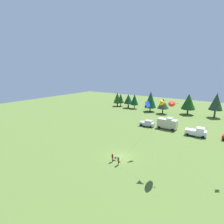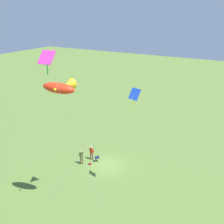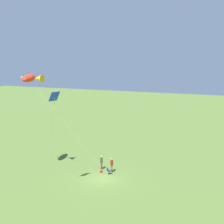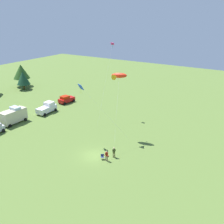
{
  "view_description": "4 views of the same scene",
  "coord_description": "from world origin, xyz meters",
  "px_view_note": "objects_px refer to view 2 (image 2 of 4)",
  "views": [
    {
      "loc": [
        16.38,
        -26.29,
        16.27
      ],
      "look_at": [
        -1.05,
        -1.42,
        9.09
      ],
      "focal_mm": 28.0,
      "sensor_mm": 36.0,
      "label": 1
    },
    {
      "loc": [
        27.39,
        16.87,
        17.63
      ],
      "look_at": [
        -0.33,
        0.36,
        6.52
      ],
      "focal_mm": 50.0,
      "sensor_mm": 36.0,
      "label": 2
    },
    {
      "loc": [
        -13.04,
        30.9,
        14.18
      ],
      "look_at": [
        -0.64,
        -1.46,
        7.6
      ],
      "focal_mm": 50.0,
      "sensor_mm": 36.0,
      "label": 3
    },
    {
      "loc": [
        -29.5,
        -21.94,
        21.54
      ],
      "look_at": [
        2.09,
        -1.97,
        7.25
      ],
      "focal_mm": 42.0,
      "sensor_mm": 36.0,
      "label": 4
    }
  ],
  "objects_px": {
    "person_kite_flyer": "(81,156)",
    "person_spectator": "(91,152)",
    "backpack_on_grass": "(90,164)",
    "kite_large_fish": "(61,87)",
    "folding_chair": "(97,158)",
    "kite_diamond_blue": "(132,97)",
    "kite_diamond_rainbow": "(54,78)"
  },
  "relations": [
    {
      "from": "kite_diamond_blue",
      "to": "kite_large_fish",
      "type": "bearing_deg",
      "value": -35.88
    },
    {
      "from": "person_spectator",
      "to": "person_kite_flyer",
      "type": "bearing_deg",
      "value": 141.56
    },
    {
      "from": "person_spectator",
      "to": "backpack_on_grass",
      "type": "height_order",
      "value": "person_spectator"
    },
    {
      "from": "kite_diamond_rainbow",
      "to": "person_spectator",
      "type": "bearing_deg",
      "value": -149.83
    },
    {
      "from": "person_kite_flyer",
      "to": "person_spectator",
      "type": "relative_size",
      "value": 1.0
    },
    {
      "from": "backpack_on_grass",
      "to": "kite_diamond_rainbow",
      "type": "relative_size",
      "value": 0.02
    },
    {
      "from": "folding_chair",
      "to": "backpack_on_grass",
      "type": "height_order",
      "value": "folding_chair"
    },
    {
      "from": "folding_chair",
      "to": "person_spectator",
      "type": "height_order",
      "value": "person_spectator"
    },
    {
      "from": "person_kite_flyer",
      "to": "person_spectator",
      "type": "xyz_separation_m",
      "value": [
        -1.52,
        0.4,
        0.0
      ]
    },
    {
      "from": "backpack_on_grass",
      "to": "kite_diamond_rainbow",
      "type": "distance_m",
      "value": 23.18
    },
    {
      "from": "folding_chair",
      "to": "person_spectator",
      "type": "xyz_separation_m",
      "value": [
        -0.09,
        -0.84,
        0.53
      ]
    },
    {
      "from": "kite_large_fish",
      "to": "kite_diamond_rainbow",
      "type": "relative_size",
      "value": 0.75
    },
    {
      "from": "person_kite_flyer",
      "to": "backpack_on_grass",
      "type": "height_order",
      "value": "person_kite_flyer"
    },
    {
      "from": "person_kite_flyer",
      "to": "kite_diamond_rainbow",
      "type": "bearing_deg",
      "value": 176.96
    },
    {
      "from": "kite_diamond_rainbow",
      "to": "kite_diamond_blue",
      "type": "height_order",
      "value": "kite_diamond_rainbow"
    },
    {
      "from": "backpack_on_grass",
      "to": "kite_large_fish",
      "type": "xyz_separation_m",
      "value": [
        7.5,
        2.64,
        11.2
      ]
    },
    {
      "from": "backpack_on_grass",
      "to": "kite_diamond_blue",
      "type": "distance_m",
      "value": 11.79
    },
    {
      "from": "person_kite_flyer",
      "to": "backpack_on_grass",
      "type": "bearing_deg",
      "value": -106.42
    },
    {
      "from": "kite_large_fish",
      "to": "kite_diamond_blue",
      "type": "xyz_separation_m",
      "value": [
        -5.26,
        3.81,
        -1.58
      ]
    },
    {
      "from": "kite_diamond_rainbow",
      "to": "person_kite_flyer",
      "type": "bearing_deg",
      "value": -146.39
    },
    {
      "from": "backpack_on_grass",
      "to": "kite_large_fish",
      "type": "bearing_deg",
      "value": 19.4
    },
    {
      "from": "kite_large_fish",
      "to": "person_spectator",
      "type": "bearing_deg",
      "value": -159.6
    },
    {
      "from": "kite_large_fish",
      "to": "kite_diamond_blue",
      "type": "relative_size",
      "value": 1.13
    },
    {
      "from": "kite_diamond_rainbow",
      "to": "backpack_on_grass",
      "type": "bearing_deg",
      "value": -149.58
    },
    {
      "from": "backpack_on_grass",
      "to": "kite_diamond_rainbow",
      "type": "bearing_deg",
      "value": 30.42
    },
    {
      "from": "person_spectator",
      "to": "backpack_on_grass",
      "type": "relative_size",
      "value": 5.44
    },
    {
      "from": "folding_chair",
      "to": "person_spectator",
      "type": "bearing_deg",
      "value": 40.42
    },
    {
      "from": "person_kite_flyer",
      "to": "person_spectator",
      "type": "height_order",
      "value": "same"
    },
    {
      "from": "folding_chair",
      "to": "kite_large_fish",
      "type": "bearing_deg",
      "value": 152.38
    },
    {
      "from": "folding_chair",
      "to": "kite_diamond_blue",
      "type": "distance_m",
      "value": 11.6
    },
    {
      "from": "person_spectator",
      "to": "kite_diamond_rainbow",
      "type": "distance_m",
      "value": 23.69
    },
    {
      "from": "person_spectator",
      "to": "kite_large_fish",
      "type": "relative_size",
      "value": 0.15
    }
  ]
}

